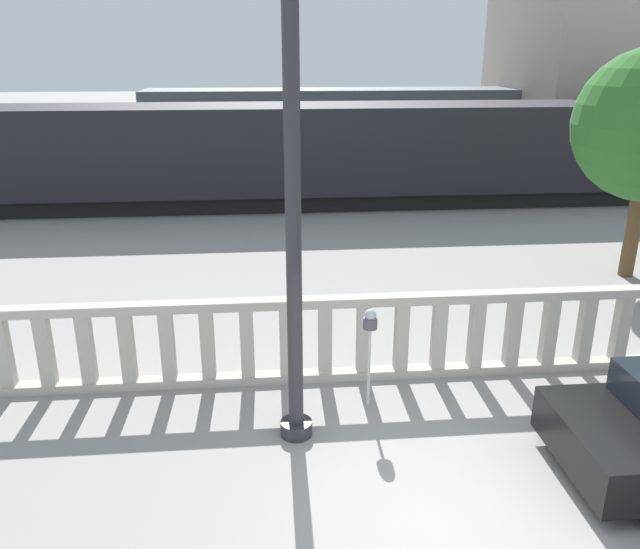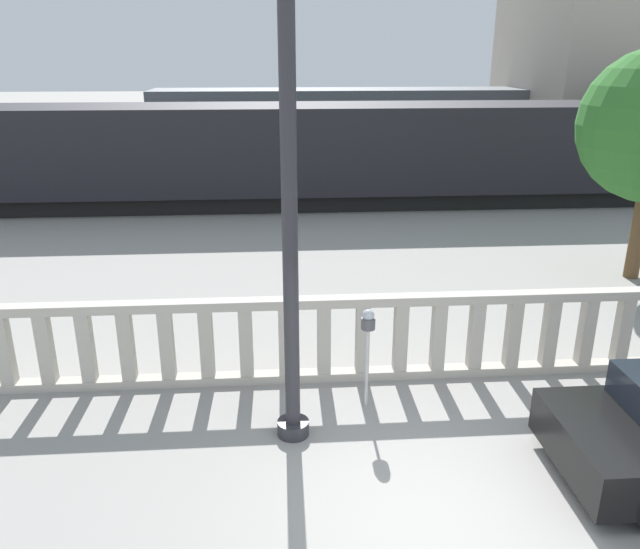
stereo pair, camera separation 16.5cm
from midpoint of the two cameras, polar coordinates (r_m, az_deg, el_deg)
The scene contains 7 objects.
ground_plane at distance 7.42m, azimuth 10.56°, elevation -21.48°, with size 160.00×160.00×0.00m, color gray.
balustrade at distance 9.71m, azimuth 6.12°, elevation -5.76°, with size 14.76×0.24×1.38m.
lamppost at distance 7.36m, azimuth -2.17°, elevation 6.65°, with size 0.43×0.43×6.42m.
parking_meter at distance 8.71m, azimuth 4.96°, elevation -4.81°, with size 0.20×0.20×1.51m.
train_near at distance 20.80m, azimuth -2.45°, elevation 11.01°, with size 29.56×3.10×3.84m.
train_far at distance 28.71m, azimuth 6.08°, elevation 13.43°, with size 19.91×2.87×3.92m.
building_block at distance 31.77m, azimuth 26.51°, elevation 18.36°, with size 9.13×8.43×10.33m.
Camera 2 is at (-1.58, -5.37, 4.85)m, focal length 35.00 mm.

